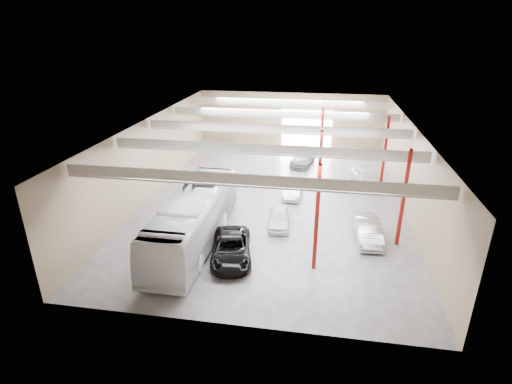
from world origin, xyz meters
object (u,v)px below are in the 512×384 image
(black_sedan, at_px, (231,248))
(car_row_a, at_px, (279,218))
(coach_bus, at_px, (194,218))
(car_right_near, at_px, (368,230))
(car_right_far, at_px, (366,177))
(car_row_c, at_px, (303,158))
(car_row_b, at_px, (293,189))

(black_sedan, height_order, car_row_a, black_sedan)
(coach_bus, distance_m, car_right_near, 12.41)
(car_right_far, bearing_deg, coach_bus, -145.65)
(black_sedan, bearing_deg, car_right_near, 12.49)
(black_sedan, relative_size, car_right_far, 1.13)
(car_row_a, distance_m, car_row_c, 15.21)
(black_sedan, xyz_separation_m, car_right_far, (9.94, 15.11, 0.07))
(black_sedan, distance_m, car_right_far, 18.09)
(coach_bus, bearing_deg, car_row_b, 57.06)
(car_row_a, xyz_separation_m, car_row_b, (0.62, 6.06, 0.03))
(car_row_a, bearing_deg, car_right_far, 48.91)
(coach_bus, relative_size, car_row_a, 3.38)
(car_row_c, xyz_separation_m, car_right_far, (6.37, -5.26, 0.10))
(car_row_a, bearing_deg, car_right_near, -14.17)
(black_sedan, height_order, car_right_near, same)
(car_row_c, height_order, car_right_near, car_right_near)
(car_row_a, height_order, car_row_c, car_row_c)
(car_right_near, bearing_deg, coach_bus, -172.29)
(coach_bus, height_order, car_row_a, coach_bus)
(coach_bus, bearing_deg, car_right_near, 11.11)
(car_row_b, height_order, car_row_c, car_row_c)
(black_sedan, distance_m, car_row_a, 5.81)
(car_row_b, bearing_deg, car_right_near, -48.07)
(car_row_b, bearing_deg, black_sedan, -103.42)
(car_row_a, xyz_separation_m, car_right_near, (6.53, -1.11, 0.10))
(black_sedan, xyz_separation_m, car_row_a, (2.58, 5.20, -0.10))
(coach_bus, height_order, car_right_far, coach_bus)
(coach_bus, xyz_separation_m, car_row_c, (6.59, 18.61, -1.13))
(car_row_b, bearing_deg, car_row_a, -93.39)
(car_right_near, bearing_deg, black_sedan, -158.98)
(car_row_c, distance_m, car_right_far, 8.26)
(car_row_a, relative_size, car_right_far, 0.81)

